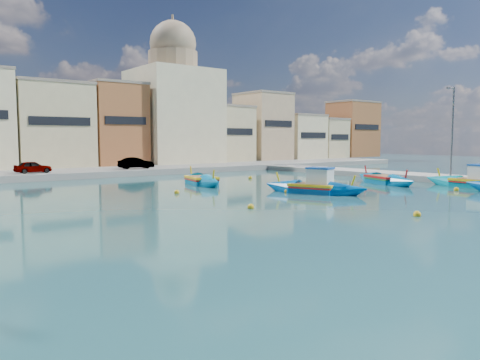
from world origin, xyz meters
name	(u,v)px	position (x,y,z in m)	size (l,w,h in m)	color
ground	(386,210)	(0.00, 0.00, 0.00)	(160.00, 160.00, 0.00)	#133339
north_quay	(129,171)	(0.00, 32.00, 0.30)	(80.00, 8.00, 0.60)	gray
north_townhouses	(153,129)	(6.68, 39.36, 5.00)	(83.20, 7.87, 10.19)	beige
church_block	(174,103)	(10.00, 40.00, 8.41)	(10.00, 10.00, 19.10)	beige
quay_street_lamp	(452,131)	(17.44, 6.00, 4.34)	(1.18, 0.16, 8.00)	#595B60
luzzu_turquoise_cabin	(477,183)	(15.00, 2.59, 0.33)	(2.04, 8.57, 2.74)	#008AA0
luzzu_blue_cabin	(314,188)	(2.51, 7.46, 0.33)	(4.46, 7.81, 2.71)	#0050A0
luzzu_cyan_mid	(384,181)	(12.19, 8.80, 0.25)	(4.50, 8.07, 2.34)	#0066A1
luzzu_green	(202,181)	(-0.27, 17.29, 0.25)	(3.46, 7.65, 2.34)	#006DA2
mooring_buoys	(327,192)	(3.27, 7.01, 0.08)	(20.27, 21.64, 0.36)	gold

